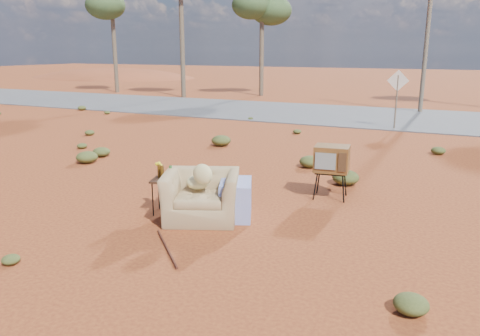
% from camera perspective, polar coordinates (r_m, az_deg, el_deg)
% --- Properties ---
extents(ground, '(140.00, 140.00, 0.00)m').
position_cam_1_polar(ground, '(7.73, -4.39, -7.97)').
color(ground, '#98491E').
rests_on(ground, ground).
extents(highway, '(140.00, 7.00, 0.04)m').
position_cam_1_polar(highway, '(21.72, 15.30, 6.11)').
color(highway, '#565659').
rests_on(highway, ground).
extents(dirt_mound, '(26.00, 18.00, 2.00)m').
position_cam_1_polar(dirt_mound, '(52.45, -15.28, 10.61)').
color(dirt_mound, '#984424').
rests_on(dirt_mound, ground).
extents(armchair, '(1.68, 1.47, 1.13)m').
position_cam_1_polar(armchair, '(8.22, -3.96, -2.67)').
color(armchair, '#977A52').
rests_on(armchair, ground).
extents(tv_unit, '(0.73, 0.61, 1.07)m').
position_cam_1_polar(tv_unit, '(9.45, 11.11, 1.03)').
color(tv_unit, black).
rests_on(tv_unit, ground).
extents(side_table, '(0.56, 0.56, 0.92)m').
position_cam_1_polar(side_table, '(8.58, -9.32, -1.13)').
color(side_table, '#372114').
rests_on(side_table, ground).
extents(rusty_bar, '(1.03, 1.04, 0.04)m').
position_cam_1_polar(rusty_bar, '(7.22, -8.91, -9.61)').
color(rusty_bar, '#461C12').
rests_on(rusty_bar, ground).
extents(road_sign, '(0.78, 0.06, 2.19)m').
position_cam_1_polar(road_sign, '(18.40, 18.63, 9.13)').
color(road_sign, brown).
rests_on(road_sign, ground).
extents(eucalyptus_far_left, '(3.20, 3.20, 7.10)m').
position_cam_1_polar(eucalyptus_far_left, '(34.06, -15.39, 18.90)').
color(eucalyptus_far_left, brown).
rests_on(eucalyptus_far_left, ground).
extents(eucalyptus_near_left, '(3.20, 3.20, 6.60)m').
position_cam_1_polar(eucalyptus_near_left, '(30.60, 2.71, 19.02)').
color(eucalyptus_near_left, brown).
rests_on(eucalyptus_near_left, ground).
extents(utility_pole_center, '(1.40, 0.20, 8.00)m').
position_cam_1_polar(utility_pole_center, '(23.81, 21.99, 16.25)').
color(utility_pole_center, brown).
rests_on(utility_pole_center, ground).
extents(scrub_patch, '(17.49, 8.07, 0.33)m').
position_cam_1_polar(scrub_patch, '(11.83, 2.48, 0.66)').
color(scrub_patch, '#495023').
rests_on(scrub_patch, ground).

